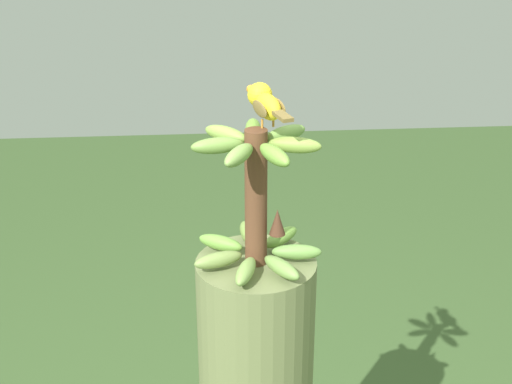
# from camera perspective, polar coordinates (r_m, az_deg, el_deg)

# --- Properties ---
(banana_bunch) EXTENTS (0.30, 0.30, 0.32)m
(banana_bunch) POSITION_cam_1_polar(r_m,az_deg,el_deg) (1.64, 0.05, -0.56)
(banana_bunch) COLOR brown
(banana_bunch) RESTS_ON banana_tree
(perched_bird) EXTENTS (0.20, 0.08, 0.09)m
(perched_bird) POSITION_cam_1_polar(r_m,az_deg,el_deg) (1.59, 0.70, 6.86)
(perched_bird) COLOR #C68933
(perched_bird) RESTS_ON banana_bunch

